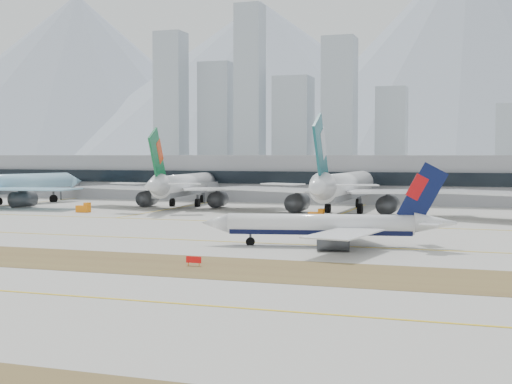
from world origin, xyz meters
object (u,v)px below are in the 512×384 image
(widebody_korean, at_px, (3,186))
(widebody_cathay, at_px, (343,188))
(widebody_eva, at_px, (184,186))
(taxiing_airliner, at_px, (329,226))
(terminal, at_px, (324,177))

(widebody_korean, relative_size, widebody_cathay, 0.87)
(widebody_eva, relative_size, widebody_cathay, 0.90)
(taxiing_airliner, height_order, widebody_cathay, widebody_cathay)
(taxiing_airliner, xyz_separation_m, widebody_eva, (-59.92, 74.43, 2.59))
(taxiing_airliner, height_order, terminal, terminal)
(widebody_korean, bearing_deg, terminal, -40.37)
(taxiing_airliner, relative_size, widebody_eva, 0.66)
(widebody_cathay, xyz_separation_m, terminal, (-17.66, 54.35, 0.90))
(taxiing_airliner, distance_m, widebody_korean, 128.59)
(widebody_korean, xyz_separation_m, terminal, (83.97, 58.70, 1.59))
(widebody_korean, bearing_deg, taxiing_airliner, -103.97)
(widebody_cathay, bearing_deg, widebody_korean, 92.89)
(taxiing_airliner, relative_size, widebody_korean, 0.69)
(widebody_korean, height_order, widebody_eva, widebody_eva)
(taxiing_airliner, relative_size, widebody_cathay, 0.60)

